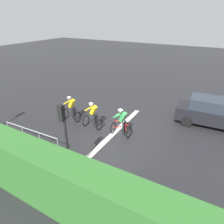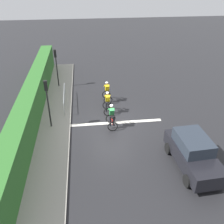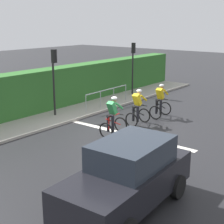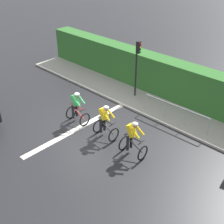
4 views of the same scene
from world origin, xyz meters
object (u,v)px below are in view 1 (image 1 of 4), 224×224
Objects in this scene: car_black at (210,112)px; traffic_light_near_crossing at (64,132)px; cyclist_second at (93,116)px; pedestrian_railing_kerbside at (31,133)px; cyclist_lead at (71,109)px; cyclist_mid at (122,123)px.

car_black is 1.25× the size of traffic_light_near_crossing.
cyclist_second is 4.43m from traffic_light_near_crossing.
cyclist_second reaches higher than pedestrian_railing_kerbside.
car_black is 1.16× the size of pedestrian_railing_kerbside.
cyclist_lead is at bearing 38.18° from traffic_light_near_crossing.
traffic_light_near_crossing is (-4.01, 0.47, 1.43)m from cyclist_mid.
pedestrian_railing_kerbside is at bearing 132.17° from cyclist_mid.
cyclist_lead is 5.38m from traffic_light_near_crossing.
cyclist_second is at bearing -94.43° from cyclist_lead.
car_black is (3.75, -7.87, 0.08)m from cyclist_lead.
cyclist_second is at bearing 20.04° from traffic_light_near_crossing.
cyclist_mid is (0.07, -1.90, 0.00)m from cyclist_second.
traffic_light_near_crossing is (-4.08, -3.21, 1.43)m from cyclist_lead.
traffic_light_near_crossing is at bearing 149.23° from car_black.
traffic_light_near_crossing reaches higher than car_black.
cyclist_lead is 1.00× the size of cyclist_mid.
cyclist_lead is 1.00× the size of cyclist_second.
car_black reaches higher than cyclist_second.
cyclist_second and cyclist_mid have the same top height.
cyclist_lead is 0.50× the size of traffic_light_near_crossing.
car_black reaches higher than cyclist_lead.
cyclist_lead is at bearing 115.48° from car_black.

